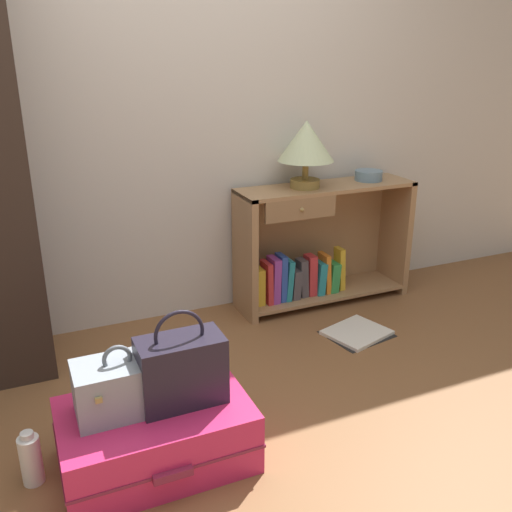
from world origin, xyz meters
TOP-DOWN VIEW (x-y plane):
  - ground_plane at (0.00, 0.00)m, footprint 9.00×9.00m
  - back_wall at (0.00, 1.50)m, footprint 6.40×0.10m
  - bookshelf at (0.86, 1.28)m, footprint 1.09×0.32m
  - table_lamp at (0.76, 1.27)m, footprint 0.32×0.32m
  - bowl at (1.21, 1.28)m, footprint 0.17×0.17m
  - suitcase_large at (-0.42, 0.22)m, footprint 0.71×0.47m
  - train_case at (-0.53, 0.25)m, footprint 0.32×0.21m
  - handbag at (-0.31, 0.22)m, footprint 0.32×0.17m
  - bottle at (-0.86, 0.30)m, footprint 0.08×0.08m
  - open_book_on_floor at (0.86, 0.78)m, footprint 0.39×0.36m

SIDE VIEW (x-z plane):
  - ground_plane at x=0.00m, z-range 0.00..0.00m
  - open_book_on_floor at x=0.86m, z-range 0.00..0.02m
  - bottle at x=-0.86m, z-range -0.01..0.21m
  - suitcase_large at x=-0.42m, z-range 0.00..0.24m
  - bookshelf at x=0.86m, z-range -0.03..0.71m
  - train_case at x=-0.53m, z-range 0.21..0.48m
  - handbag at x=-0.31m, z-range 0.19..0.57m
  - bowl at x=1.21m, z-range 0.74..0.80m
  - table_lamp at x=0.76m, z-range 0.80..1.18m
  - back_wall at x=0.00m, z-range 0.00..2.60m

